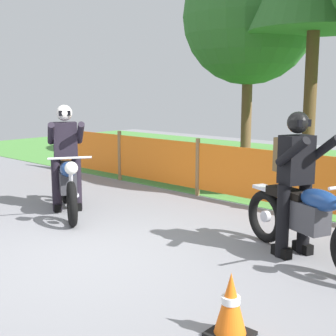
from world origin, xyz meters
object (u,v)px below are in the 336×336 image
object	(u,v)px
motorcycle_lead	(68,184)
rider_trailing	(295,176)
traffic_cone	(231,305)
rider_lead	(66,152)
motorcycle_trailing	(307,219)

from	to	relation	value
motorcycle_lead	rider_trailing	xyz separation A→B (m)	(3.46, 0.71, 0.47)
traffic_cone	rider_lead	bearing A→B (deg)	161.10
motorcycle_lead	rider_trailing	size ratio (longest dim) A/B	1.09
rider_lead	rider_trailing	bearing A→B (deg)	40.39
rider_lead	rider_trailing	world-z (taller)	same
rider_trailing	traffic_cone	distance (m)	2.20
motorcycle_trailing	traffic_cone	world-z (taller)	motorcycle_trailing
rider_trailing	motorcycle_lead	bearing A→B (deg)	-146.83
motorcycle_trailing	traffic_cone	bearing A→B (deg)	-59.08
motorcycle_lead	rider_trailing	world-z (taller)	rider_trailing
motorcycle_lead	rider_lead	distance (m)	0.52
rider_lead	traffic_cone	distance (m)	4.48
motorcycle_lead	motorcycle_trailing	distance (m)	3.73
motorcycle_lead	rider_lead	world-z (taller)	rider_lead
motorcycle_lead	traffic_cone	bearing A→B (deg)	12.95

